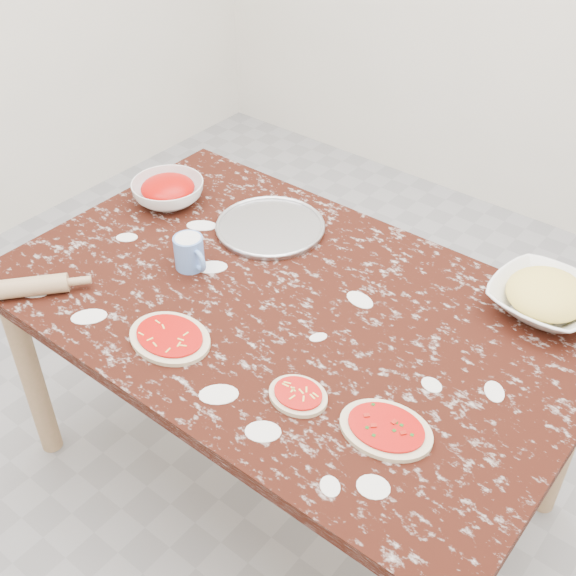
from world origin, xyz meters
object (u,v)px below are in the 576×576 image
at_px(worktable, 288,325).
at_px(flour_mug, 190,252).
at_px(pizza_tray, 270,228).
at_px(cheese_bowl, 545,300).
at_px(sauce_bowl, 168,192).
at_px(rolling_pin, 18,288).

xyz_separation_m(worktable, flour_mug, (-0.32, -0.05, 0.13)).
bearing_deg(pizza_tray, flour_mug, -100.71).
distance_m(worktable, cheese_bowl, 0.70).
xyz_separation_m(cheese_bowl, flour_mug, (-0.88, -0.45, 0.02)).
relative_size(sauce_bowl, rolling_pin, 0.87).
distance_m(worktable, pizza_tray, 0.37).
distance_m(sauce_bowl, cheese_bowl, 1.21).
height_order(worktable, flour_mug, flour_mug).
height_order(cheese_bowl, flour_mug, flour_mug).
bearing_deg(flour_mug, sauce_bowl, 145.60).
bearing_deg(sauce_bowl, rolling_pin, -86.89).
xyz_separation_m(pizza_tray, flour_mug, (-0.06, -0.29, 0.05)).
distance_m(pizza_tray, flour_mug, 0.30).
relative_size(pizza_tray, rolling_pin, 1.23).
distance_m(sauce_bowl, flour_mug, 0.38).
bearing_deg(flour_mug, worktable, 8.80).
relative_size(cheese_bowl, rolling_pin, 1.06).
distance_m(worktable, rolling_pin, 0.75).
bearing_deg(sauce_bowl, pizza_tray, 12.51).
bearing_deg(rolling_pin, pizza_tray, 64.07).
bearing_deg(rolling_pin, sauce_bowl, 93.11).
relative_size(cheese_bowl, flour_mug, 2.26).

